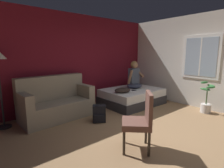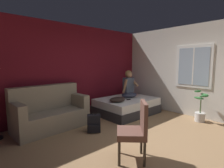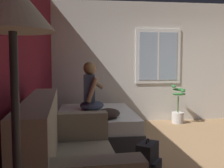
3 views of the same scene
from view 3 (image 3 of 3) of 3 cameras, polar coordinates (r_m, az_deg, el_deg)
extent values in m
cube|color=maroon|center=(3.47, -18.77, 4.53)|extent=(9.89, 0.16, 2.70)
cube|color=silver|center=(6.30, 13.25, 4.64)|extent=(0.16, 6.98, 2.70)
cube|color=white|center=(6.09, 10.01, 5.97)|extent=(0.02, 1.04, 1.24)
cube|color=#9EB2C6|center=(6.07, 10.05, 5.97)|extent=(0.01, 0.88, 1.08)
cube|color=white|center=(6.07, 10.05, 5.97)|extent=(0.01, 0.04, 1.08)
cube|color=#2D2D33|center=(4.76, -3.50, -10.08)|extent=(1.83, 1.37, 0.26)
cube|color=white|center=(4.71, -3.51, -7.25)|extent=(1.77, 1.33, 0.22)
cube|color=gray|center=(2.38, -15.31, -10.22)|extent=(1.71, 0.33, 0.60)
cube|color=gray|center=(3.14, -8.43, -9.07)|extent=(0.22, 0.81, 0.32)
ellipsoid|color=#383D51|center=(4.85, -4.42, -4.61)|extent=(0.55, 0.47, 0.16)
cube|color=#3F4756|center=(4.81, -4.92, -0.85)|extent=(0.34, 0.22, 0.48)
cylinder|color=#936B4C|center=(4.61, -4.37, -1.34)|extent=(0.09, 0.22, 0.44)
cylinder|color=#936B4C|center=(4.97, -3.94, 0.49)|extent=(0.10, 0.38, 0.29)
sphere|color=#936B4C|center=(4.79, -4.71, 3.26)|extent=(0.21, 0.21, 0.21)
ellipsoid|color=olive|center=(4.79, -4.95, 3.44)|extent=(0.24, 0.23, 0.23)
cube|color=black|center=(3.25, 7.73, -15.96)|extent=(0.35, 0.32, 0.40)
torus|color=black|center=(3.18, 7.77, -12.34)|extent=(0.08, 0.06, 0.09)
ellipsoid|color=#2D231E|center=(4.13, -0.77, -6.39)|extent=(0.53, 0.43, 0.14)
cube|color=black|center=(4.60, -1.23, -6.07)|extent=(0.15, 0.08, 0.01)
cone|color=beige|center=(1.23, -20.94, 15.82)|extent=(0.36, 0.36, 0.22)
cylinder|color=silver|center=(6.05, 14.11, -7.11)|extent=(0.26, 0.26, 0.24)
cylinder|color=#426033|center=(5.99, 14.17, -4.30)|extent=(0.03, 0.03, 0.36)
ellipsoid|color=#2D6B33|center=(5.86, 14.39, -2.14)|extent=(0.15, 0.29, 0.06)
ellipsoid|color=#2D6B33|center=(6.05, 14.37, -1.16)|extent=(0.22, 0.29, 0.06)
ellipsoid|color=#2D6B33|center=(5.93, 13.28, -0.49)|extent=(0.29, 0.15, 0.06)
ellipsoid|color=#2D6B33|center=(5.95, 15.18, -1.48)|extent=(0.30, 0.21, 0.06)
camera|label=1|loc=(4.02, 74.33, 4.89)|focal=28.00mm
camera|label=2|loc=(4.02, 74.33, 4.89)|focal=28.00mm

